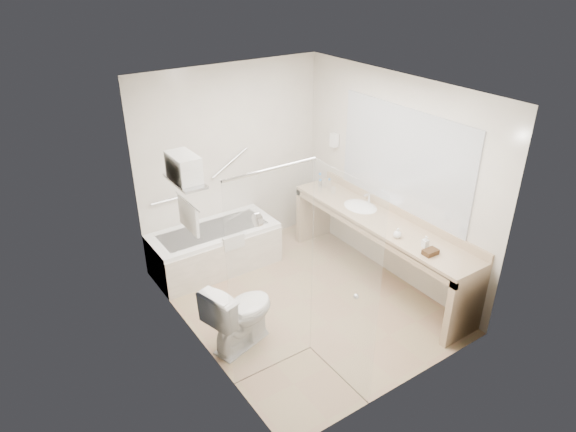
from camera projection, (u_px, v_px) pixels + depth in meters
floor at (302, 301)px, 6.06m from camera, size 3.20×3.20×0.00m
ceiling at (306, 89)px, 4.91m from camera, size 2.60×3.20×0.10m
wall_back at (232, 161)px, 6.66m from camera, size 2.60×0.10×2.50m
wall_front at (415, 275)px, 4.31m from camera, size 2.60×0.10×2.50m
wall_left at (192, 240)px, 4.83m from camera, size 0.10×3.20×2.50m
wall_right at (392, 179)px, 6.13m from camera, size 0.10×3.20×2.50m
bathtub at (215, 248)px, 6.59m from camera, size 1.60×0.73×0.59m
grab_bar_short at (166, 201)px, 6.29m from camera, size 0.40×0.03×0.03m
grab_bar_long at (230, 163)px, 6.61m from camera, size 0.53×0.03×0.33m
shower_enclosure at (307, 280)px, 4.57m from camera, size 0.96×0.91×2.11m
towel_shelf at (184, 176)px, 4.93m from camera, size 0.24×0.55×0.81m
vanity_counter at (379, 235)px, 6.16m from camera, size 0.55×2.70×0.95m
sink at (360, 209)px, 6.39m from camera, size 0.40×0.52×0.14m
faucet at (369, 198)px, 6.41m from camera, size 0.03×0.03×0.14m
mirror at (403, 159)px, 5.88m from camera, size 0.02×2.00×1.20m
hairdryer_unit at (334, 140)px, 6.79m from camera, size 0.08×0.10×0.18m
toilet at (240, 313)px, 5.24m from camera, size 0.87×0.64×0.76m
amenity_basket at (430, 252)px, 5.36m from camera, size 0.17×0.11×0.05m
soap_bottle_a at (425, 245)px, 5.48m from camera, size 0.07×0.14×0.06m
soap_bottle_b at (397, 234)px, 5.66m from camera, size 0.10×0.13×0.09m
water_bottle_left at (320, 186)px, 6.73m from camera, size 0.06×0.06×0.18m
water_bottle_mid at (329, 185)px, 6.78m from camera, size 0.05×0.05×0.17m
water_bottle_right at (320, 180)px, 6.91m from camera, size 0.06×0.06×0.18m
drinking_glass_near at (333, 190)px, 6.71m from camera, size 0.07×0.07×0.08m
drinking_glass_far at (324, 184)px, 6.87m from camera, size 0.09×0.09×0.10m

